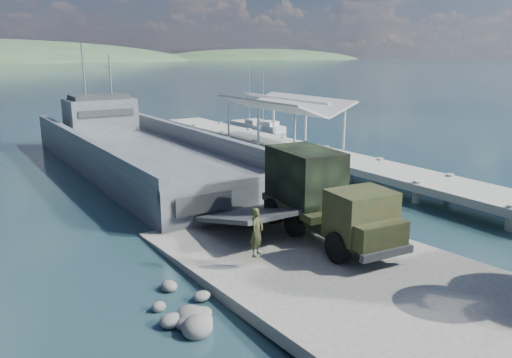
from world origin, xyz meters
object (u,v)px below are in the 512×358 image
object	(u,v)px
sailboat_near	(264,128)
landing_craft	(141,158)
pier	(291,141)
soldier	(257,241)
military_truck	(322,196)
sailboat_far	(250,126)

from	to	relation	value
sailboat_near	landing_craft	bearing A→B (deg)	-158.37
pier	landing_craft	size ratio (longest dim) A/B	1.22
landing_craft	soldier	xyz separation A→B (m)	(-3.24, -21.40, 0.65)
pier	soldier	world-z (taller)	pier
sailboat_near	military_truck	bearing A→B (deg)	-128.11
sailboat_near	sailboat_far	size ratio (longest dim) A/B	0.96
pier	military_truck	distance (m)	20.15
landing_craft	sailboat_far	size ratio (longest dim) A/B	4.68
sailboat_far	soldier	bearing A→B (deg)	-121.48
landing_craft	sailboat_near	xyz separation A→B (m)	(19.49, 10.99, -0.48)
pier	soldier	xyz separation A→B (m)	(-15.59, -17.93, -0.07)
landing_craft	military_truck	xyz separation A→B (m)	(1.22, -20.25, 1.59)
pier	landing_craft	bearing A→B (deg)	164.29
pier	sailboat_near	size ratio (longest dim) A/B	5.98
military_truck	soldier	world-z (taller)	military_truck
sailboat_near	sailboat_far	xyz separation A→B (m)	(-0.64, 2.01, 0.02)
military_truck	sailboat_near	distance (m)	36.25
landing_craft	military_truck	distance (m)	20.35
soldier	sailboat_near	bearing A→B (deg)	23.89
landing_craft	sailboat_far	xyz separation A→B (m)	(18.85, 13.00, -0.46)
soldier	sailboat_far	world-z (taller)	sailboat_far
sailboat_far	landing_craft	bearing A→B (deg)	-144.18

